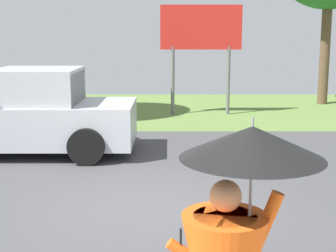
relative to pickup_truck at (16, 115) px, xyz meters
name	(u,v)px	position (x,y,z in m)	size (l,w,h in m)	color
ground_plane	(150,162)	(2.98, -0.62, -0.92)	(40.00, 22.00, 0.20)	#424244
pickup_truck	(16,115)	(0.00, 0.00, 0.00)	(5.20, 2.28, 1.88)	#ADB2BA
roadside_billboard	(200,35)	(4.38, 5.30, 1.68)	(2.60, 0.12, 3.50)	slate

